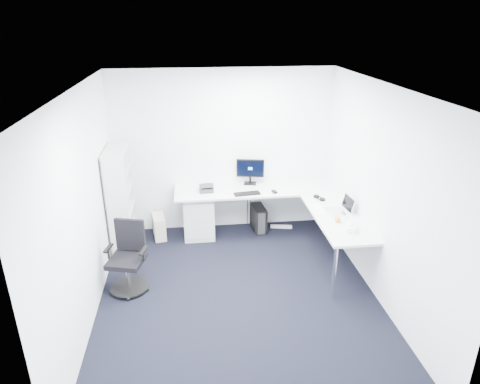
{
  "coord_description": "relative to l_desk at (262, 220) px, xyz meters",
  "views": [
    {
      "loc": [
        -0.55,
        -4.67,
        3.42
      ],
      "look_at": [
        0.15,
        1.05,
        1.05
      ],
      "focal_mm": 32.0,
      "sensor_mm": 36.0,
      "label": 1
    }
  ],
  "objects": [
    {
      "name": "monitor",
      "position": [
        -0.11,
        0.58,
        0.62
      ],
      "size": [
        0.48,
        0.23,
        0.44
      ],
      "primitive_type": null,
      "rotation": [
        0.0,
        0.0,
        -0.19
      ],
      "color": "black",
      "rests_on": "l_desk"
    },
    {
      "name": "white_keyboard",
      "position": [
        0.73,
        -0.61,
        0.41
      ],
      "size": [
        0.13,
        0.39,
        0.01
      ],
      "primitive_type": "cube",
      "rotation": [
        0.0,
        0.0,
        -0.05
      ],
      "color": "white",
      "rests_on": "l_desk"
    },
    {
      "name": "black_keyboard",
      "position": [
        -0.23,
        0.14,
        0.41
      ],
      "size": [
        0.43,
        0.2,
        0.02
      ],
      "primitive_type": "cube",
      "rotation": [
        0.0,
        0.0,
        0.12
      ],
      "color": "black",
      "rests_on": "l_desk"
    },
    {
      "name": "power_strip",
      "position": [
        0.43,
        0.46,
        -0.38
      ],
      "size": [
        0.38,
        0.13,
        0.04
      ],
      "primitive_type": "cube",
      "rotation": [
        0.0,
        0.0,
        -0.2
      ],
      "color": "white",
      "rests_on": "ground"
    },
    {
      "name": "wall_back",
      "position": [
        -0.55,
        0.7,
        0.95
      ],
      "size": [
        3.6,
        0.02,
        2.7
      ],
      "primitive_type": "cube",
      "color": "white",
      "rests_on": "ground"
    },
    {
      "name": "l_desk",
      "position": [
        0.0,
        0.0,
        0.0
      ],
      "size": [
        2.75,
        1.54,
        0.8
      ],
      "primitive_type": null,
      "color": "silver",
      "rests_on": "ground"
    },
    {
      "name": "beige_pc_tower",
      "position": [
        -1.66,
        0.38,
        -0.21
      ],
      "size": [
        0.25,
        0.43,
        0.38
      ],
      "primitive_type": "cube",
      "rotation": [
        0.0,
        0.0,
        0.17
      ],
      "color": "beige",
      "rests_on": "ground"
    },
    {
      "name": "headphones",
      "position": [
        0.86,
        -0.18,
        0.43
      ],
      "size": [
        0.2,
        0.24,
        0.05
      ],
      "primitive_type": null,
      "rotation": [
        0.0,
        0.0,
        0.41
      ],
      "color": "black",
      "rests_on": "l_desk"
    },
    {
      "name": "wall_left",
      "position": [
        -2.35,
        -1.4,
        0.95
      ],
      "size": [
        0.02,
        4.2,
        2.7
      ],
      "primitive_type": "cube",
      "color": "white",
      "rests_on": "ground"
    },
    {
      "name": "ground",
      "position": [
        -0.55,
        -1.4,
        -0.4
      ],
      "size": [
        4.2,
        4.2,
        0.0
      ],
      "primitive_type": "plane",
      "color": "black"
    },
    {
      "name": "black_pc_tower",
      "position": [
        0.02,
        0.45,
        -0.19
      ],
      "size": [
        0.24,
        0.46,
        0.43
      ],
      "primitive_type": "cube",
      "rotation": [
        0.0,
        0.0,
        0.1
      ],
      "color": "black",
      "rests_on": "ground"
    },
    {
      "name": "ceiling",
      "position": [
        -0.55,
        -1.4,
        2.3
      ],
      "size": [
        4.2,
        4.2,
        0.0
      ],
      "primitive_type": "plane",
      "color": "white"
    },
    {
      "name": "laptop",
      "position": [
        0.94,
        -0.67,
        0.52
      ],
      "size": [
        0.36,
        0.35,
        0.23
      ],
      "primitive_type": null,
      "rotation": [
        0.0,
        0.0,
        0.08
      ],
      "color": "silver",
      "rests_on": "l_desk"
    },
    {
      "name": "task_chair",
      "position": [
        -1.99,
        -1.08,
        0.07
      ],
      "size": [
        0.65,
        0.65,
        0.95
      ],
      "primitive_type": null,
      "rotation": [
        0.0,
        0.0,
        -0.25
      ],
      "color": "black",
      "rests_on": "ground"
    },
    {
      "name": "tissue_box",
      "position": [
        0.96,
        -1.25,
        0.44
      ],
      "size": [
        0.16,
        0.23,
        0.07
      ],
      "primitive_type": "cube",
      "rotation": [
        0.0,
        0.0,
        -0.23
      ],
      "color": "white",
      "rests_on": "l_desk"
    },
    {
      "name": "desk_phone",
      "position": [
        -0.86,
        0.34,
        0.48
      ],
      "size": [
        0.23,
        0.23,
        0.15
      ],
      "primitive_type": null,
      "rotation": [
        0.0,
        0.0,
        0.06
      ],
      "color": "#2C2C2F",
      "rests_on": "l_desk"
    },
    {
      "name": "wall_front",
      "position": [
        -0.55,
        -3.5,
        0.95
      ],
      "size": [
        3.6,
        0.02,
        2.7
      ],
      "primitive_type": "cube",
      "color": "white",
      "rests_on": "ground"
    },
    {
      "name": "drawer_pedestal",
      "position": [
        -1.0,
        0.4,
        -0.02
      ],
      "size": [
        0.49,
        0.61,
        0.76
      ],
      "primitive_type": "cube",
      "color": "silver",
      "rests_on": "ground"
    },
    {
      "name": "bookshelf",
      "position": [
        -2.17,
        0.05,
        0.42
      ],
      "size": [
        0.32,
        0.82,
        1.64
      ],
      "primitive_type": null,
      "color": "silver",
      "rests_on": "ground"
    },
    {
      "name": "wall_right",
      "position": [
        1.25,
        -1.4,
        0.95
      ],
      "size": [
        0.02,
        4.2,
        2.7
      ],
      "primitive_type": "cube",
      "color": "white",
      "rests_on": "ground"
    },
    {
      "name": "mouse",
      "position": [
        0.22,
        0.15,
        0.42
      ],
      "size": [
        0.08,
        0.11,
        0.03
      ],
      "primitive_type": "cube",
      "rotation": [
        0.0,
        0.0,
        0.25
      ],
      "color": "black",
      "rests_on": "l_desk"
    },
    {
      "name": "orange_fruit",
      "position": [
        0.87,
        -1.0,
        0.44
      ],
      "size": [
        0.08,
        0.08,
        0.08
      ],
      "primitive_type": "sphere",
      "color": "orange",
      "rests_on": "l_desk"
    }
  ]
}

